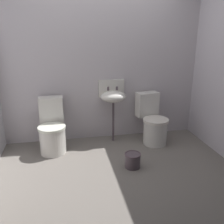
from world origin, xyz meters
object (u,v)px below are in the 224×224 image
Objects in this scene: bucket at (133,160)px; toilet_left at (52,130)px; toilet_right at (153,123)px; sink at (113,96)px.

toilet_left is at bearing 145.42° from bucket.
toilet_right is (1.59, 0.00, 0.00)m from toilet_left.
toilet_right is at bearing -16.83° from sink.
toilet_left is 1.07m from sink.
bucket is at bearing -84.67° from sink.
sink reaches higher than toilet_right.
toilet_right is 0.93m from bucket.
sink is at bearing -169.31° from toilet_left.
bucket is (1.05, -0.72, -0.22)m from toilet_left.
toilet_right is 0.78m from sink.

